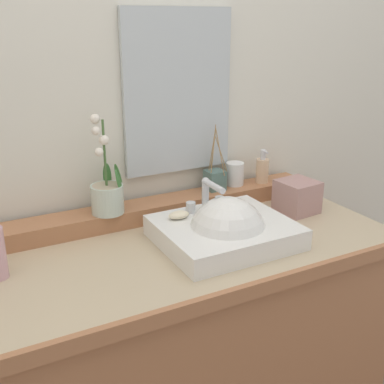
{
  "coord_description": "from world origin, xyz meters",
  "views": [
    {
      "loc": [
        -0.58,
        -1.23,
        1.49
      ],
      "look_at": [
        0.06,
        -0.02,
        1.0
      ],
      "focal_mm": 44.98,
      "sensor_mm": 36.0,
      "label": 1
    }
  ],
  "objects_px": {
    "potted_plant": "(107,192)",
    "tissue_box": "(297,196)",
    "tumbler_cup": "(235,174)",
    "soap_dispenser": "(262,170)",
    "sink_basin": "(226,234)",
    "reed_diffuser": "(215,179)",
    "soap_bar": "(179,215)"
  },
  "relations": [
    {
      "from": "potted_plant",
      "to": "tissue_box",
      "type": "bearing_deg",
      "value": -14.71
    },
    {
      "from": "sink_basin",
      "to": "soap_bar",
      "type": "height_order",
      "value": "sink_basin"
    },
    {
      "from": "potted_plant",
      "to": "reed_diffuser",
      "type": "height_order",
      "value": "potted_plant"
    },
    {
      "from": "tumbler_cup",
      "to": "reed_diffuser",
      "type": "relative_size",
      "value": 0.36
    },
    {
      "from": "potted_plant",
      "to": "soap_dispenser",
      "type": "height_order",
      "value": "potted_plant"
    },
    {
      "from": "soap_bar",
      "to": "reed_diffuser",
      "type": "distance_m",
      "value": 0.33
    },
    {
      "from": "potted_plant",
      "to": "soap_dispenser",
      "type": "distance_m",
      "value": 0.64
    },
    {
      "from": "reed_diffuser",
      "to": "sink_basin",
      "type": "bearing_deg",
      "value": -114.45
    },
    {
      "from": "potted_plant",
      "to": "tumbler_cup",
      "type": "xyz_separation_m",
      "value": [
        0.53,
        0.04,
        -0.03
      ]
    },
    {
      "from": "soap_bar",
      "to": "tumbler_cup",
      "type": "bearing_deg",
      "value": 31.63
    },
    {
      "from": "soap_bar",
      "to": "reed_diffuser",
      "type": "xyz_separation_m",
      "value": [
        0.25,
        0.21,
        0.02
      ]
    },
    {
      "from": "tumbler_cup",
      "to": "reed_diffuser",
      "type": "bearing_deg",
      "value": -173.89
    },
    {
      "from": "sink_basin",
      "to": "reed_diffuser",
      "type": "relative_size",
      "value": 1.64
    },
    {
      "from": "tumbler_cup",
      "to": "potted_plant",
      "type": "bearing_deg",
      "value": -175.25
    },
    {
      "from": "sink_basin",
      "to": "tissue_box",
      "type": "distance_m",
      "value": 0.38
    },
    {
      "from": "potted_plant",
      "to": "soap_dispenser",
      "type": "relative_size",
      "value": 2.49
    },
    {
      "from": "tumbler_cup",
      "to": "reed_diffuser",
      "type": "distance_m",
      "value": 0.1
    },
    {
      "from": "sink_basin",
      "to": "soap_dispenser",
      "type": "xyz_separation_m",
      "value": [
        0.35,
        0.3,
        0.08
      ]
    },
    {
      "from": "potted_plant",
      "to": "reed_diffuser",
      "type": "xyz_separation_m",
      "value": [
        0.43,
        0.03,
        -0.03
      ]
    },
    {
      "from": "tissue_box",
      "to": "soap_dispenser",
      "type": "bearing_deg",
      "value": 96.01
    },
    {
      "from": "potted_plant",
      "to": "reed_diffuser",
      "type": "distance_m",
      "value": 0.44
    },
    {
      "from": "sink_basin",
      "to": "soap_dispenser",
      "type": "distance_m",
      "value": 0.47
    },
    {
      "from": "tumbler_cup",
      "to": "tissue_box",
      "type": "relative_size",
      "value": 0.68
    },
    {
      "from": "soap_bar",
      "to": "soap_dispenser",
      "type": "bearing_deg",
      "value": 22.35
    },
    {
      "from": "sink_basin",
      "to": "tissue_box",
      "type": "height_order",
      "value": "sink_basin"
    },
    {
      "from": "sink_basin",
      "to": "tumbler_cup",
      "type": "relative_size",
      "value": 4.59
    },
    {
      "from": "potted_plant",
      "to": "tissue_box",
      "type": "distance_m",
      "value": 0.69
    },
    {
      "from": "sink_basin",
      "to": "potted_plant",
      "type": "distance_m",
      "value": 0.41
    },
    {
      "from": "potted_plant",
      "to": "soap_dispenser",
      "type": "xyz_separation_m",
      "value": [
        0.64,
        0.02,
        -0.02
      ]
    },
    {
      "from": "sink_basin",
      "to": "potted_plant",
      "type": "height_order",
      "value": "potted_plant"
    },
    {
      "from": "sink_basin",
      "to": "soap_dispenser",
      "type": "height_order",
      "value": "soap_dispenser"
    },
    {
      "from": "tissue_box",
      "to": "soap_bar",
      "type": "bearing_deg",
      "value": 179.8
    }
  ]
}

